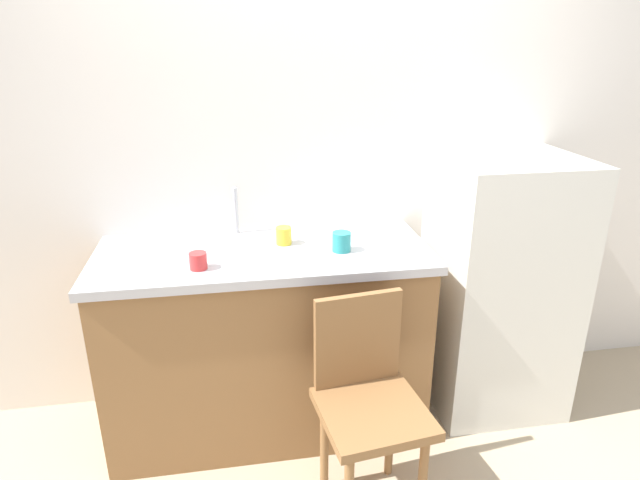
{
  "coord_description": "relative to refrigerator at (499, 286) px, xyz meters",
  "views": [
    {
      "loc": [
        -0.46,
        -1.59,
        1.83
      ],
      "look_at": [
        -0.08,
        0.6,
        0.98
      ],
      "focal_mm": 30.11,
      "sensor_mm": 36.0,
      "label": 1
    }
  ],
  "objects": [
    {
      "name": "faucet",
      "position": [
        -1.28,
        0.24,
        0.39
      ],
      "size": [
        0.02,
        0.02,
        0.23
      ],
      "primitive_type": "cylinder",
      "color": "#B7B7BC",
      "rests_on": "countertop"
    },
    {
      "name": "cup_red",
      "position": [
        -1.45,
        -0.17,
        0.31
      ],
      "size": [
        0.07,
        0.07,
        0.07
      ],
      "primitive_type": "cylinder",
      "color": "red",
      "rests_on": "countertop"
    },
    {
      "name": "refrigerator",
      "position": [
        0.0,
        0.0,
        0.0
      ],
      "size": [
        0.64,
        0.58,
        1.31
      ],
      "primitive_type": "cube",
      "color": "silver",
      "rests_on": "ground_plane"
    },
    {
      "name": "cabinet_base",
      "position": [
        -1.17,
        -0.01,
        -0.21
      ],
      "size": [
        1.45,
        0.6,
        0.89
      ],
      "primitive_type": "cube",
      "color": "olive",
      "rests_on": "ground_plane"
    },
    {
      "name": "countertop",
      "position": [
        -1.17,
        -0.01,
        0.26
      ],
      "size": [
        1.49,
        0.64,
        0.04
      ],
      "primitive_type": "cube",
      "color": "#B7B7BC",
      "rests_on": "cabinet_base"
    },
    {
      "name": "back_wall",
      "position": [
        -0.84,
        0.34,
        0.62
      ],
      "size": [
        4.8,
        0.1,
        2.56
      ],
      "primitive_type": "cube",
      "color": "white",
      "rests_on": "ground_plane"
    },
    {
      "name": "cup_teal",
      "position": [
        -0.83,
        -0.08,
        0.32
      ],
      "size": [
        0.08,
        0.08,
        0.09
      ],
      "primitive_type": "cylinder",
      "color": "teal",
      "rests_on": "countertop"
    },
    {
      "name": "cup_yellow",
      "position": [
        -1.07,
        0.05,
        0.32
      ],
      "size": [
        0.07,
        0.07,
        0.08
      ],
      "primitive_type": "cylinder",
      "color": "yellow",
      "rests_on": "countertop"
    },
    {
      "name": "chair",
      "position": [
        -0.82,
        -0.56,
        -0.15
      ],
      "size": [
        0.45,
        0.45,
        0.89
      ],
      "rotation": [
        0.0,
        0.0,
        0.13
      ],
      "color": "olive",
      "rests_on": "ground_plane"
    }
  ]
}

